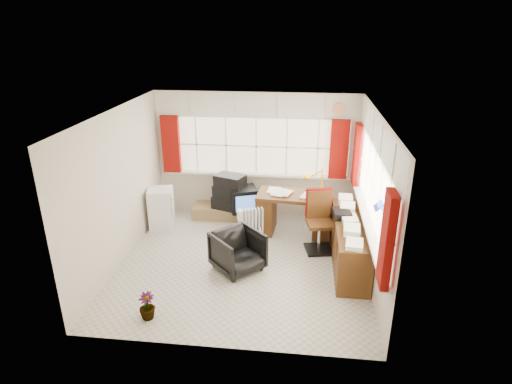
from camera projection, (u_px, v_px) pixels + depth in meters
ground at (243, 263)px, 7.11m from camera, size 4.00×4.00×0.00m
room_walls at (242, 178)px, 6.55m from camera, size 4.00×4.00×4.00m
window_back at (256, 171)px, 8.55m from camera, size 3.70×0.12×3.60m
window_right at (368, 217)px, 6.55m from camera, size 0.12×3.70×3.60m
curtains at (303, 164)px, 7.32m from camera, size 3.83×3.83×1.15m
overhead_cabinets at (308, 118)px, 7.07m from camera, size 3.98×3.98×0.48m
desk at (294, 212)px, 7.96m from camera, size 1.41×0.77×0.82m
desk_lamp at (322, 176)px, 7.75m from camera, size 0.18×0.16×0.48m
task_chair at (319, 218)px, 7.39m from camera, size 0.53×0.55×1.08m
office_chair at (238, 251)px, 6.81m from camera, size 1.00×1.00×0.65m
radiator at (252, 227)px, 7.77m from camera, size 0.45×0.30×0.62m
credenza at (349, 242)px, 6.97m from camera, size 0.50×2.00×0.85m
file_tray at (342, 213)px, 7.00m from camera, size 0.32×0.39×0.12m
tv_bench at (228, 212)px, 8.71m from camera, size 1.40×0.50×0.25m
crt_tv at (243, 199)px, 8.40m from camera, size 0.64×0.62×0.47m
hifi_stack at (230, 193)px, 8.46m from camera, size 0.77×0.62×0.70m
mini_fridge at (161, 208)px, 8.20m from camera, size 0.56×0.56×0.79m
spray_bottle_a at (260, 235)px, 7.76m from camera, size 0.10×0.11×0.27m
spray_bottle_b at (230, 238)px, 7.75m from camera, size 0.08×0.09×0.17m
flower_vase at (147, 306)px, 5.72m from camera, size 0.24×0.24×0.39m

